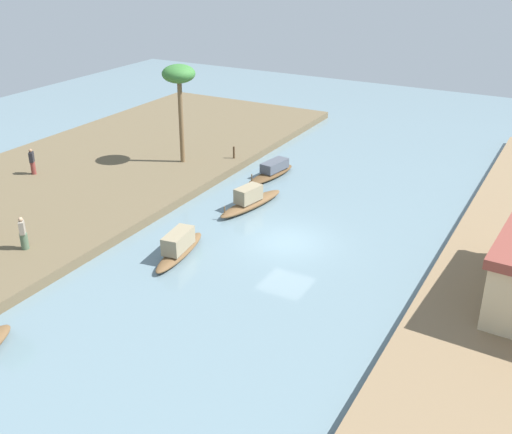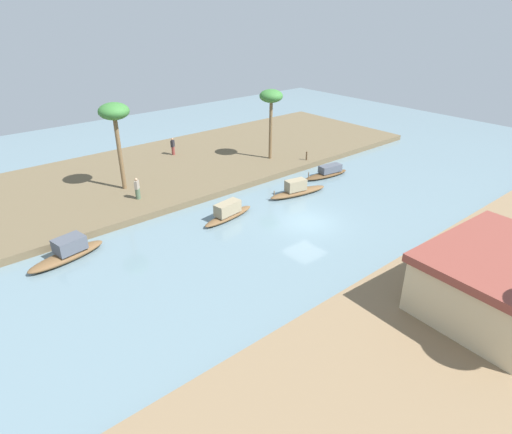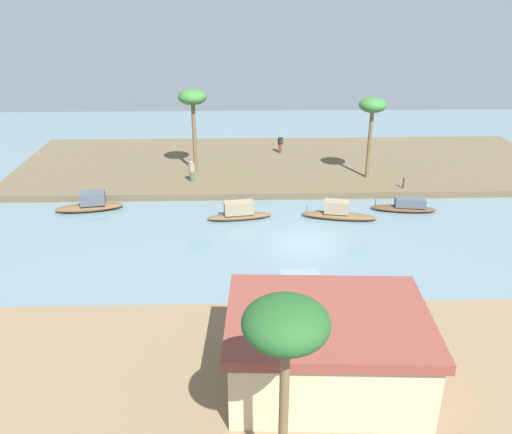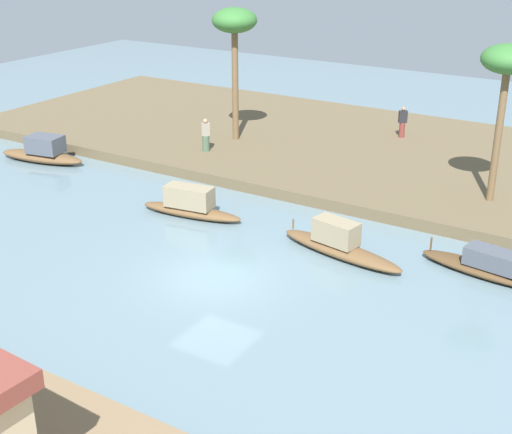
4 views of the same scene
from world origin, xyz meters
name	(u,v)px [view 1 (image 1 of 4)]	position (x,y,z in m)	size (l,w,h in m)	color
river_water	(287,242)	(0.00, 0.00, 0.00)	(76.61, 76.61, 0.00)	slate
riverbank_left	(67,184)	(0.00, -15.30, 0.26)	(46.01, 15.73, 0.51)	brown
sampan_downstream_large	(179,247)	(3.97, -3.92, 0.51)	(4.59, 1.55, 1.31)	brown
sampan_foreground	(250,200)	(-2.87, -3.79, 0.45)	(5.27, 1.97, 1.34)	brown
sampan_with_red_awning	(272,171)	(-7.92, -5.01, 0.38)	(4.67, 1.73, 1.02)	brown
person_on_near_bank	(32,162)	(0.18, -17.91, 1.32)	(0.50, 0.45, 1.67)	brown
person_by_mooring	(23,235)	(7.73, -10.31, 1.24)	(0.52, 0.52, 1.67)	#4C664C
mooring_post	(234,152)	(-8.63, -8.33, 0.93)	(0.14, 0.14, 0.83)	#4C3823
palm_tree_left_near	(179,78)	(-6.38, -10.96, 6.13)	(2.13, 2.13, 6.46)	brown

